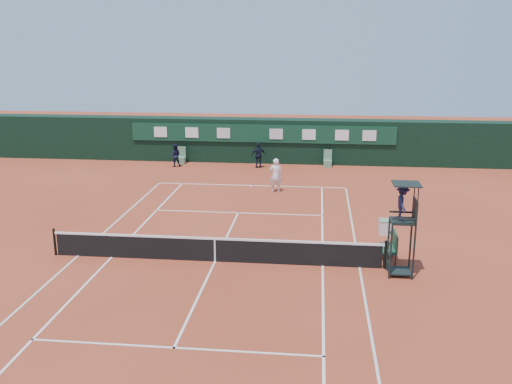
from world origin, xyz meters
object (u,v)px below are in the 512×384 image
umpire_chair (403,210)px  player_bench (391,245)px  tennis_net (215,249)px  player (276,175)px  cooler (386,227)px

umpire_chair → player_bench: bearing=94.9°
tennis_net → umpire_chair: umpire_chair is taller
umpire_chair → player: size_ratio=1.80×
player → cooler: bearing=123.7°
tennis_net → cooler: 7.94m
tennis_net → cooler: tennis_net is taller
player_bench → cooler: (0.13, 3.06, -0.27)m
umpire_chair → player_bench: 2.37m
umpire_chair → player_bench: umpire_chair is taller
tennis_net → umpire_chair: size_ratio=3.77×
tennis_net → player_bench: (6.73, 0.93, 0.09)m
umpire_chair → cooler: bearing=89.9°
tennis_net → umpire_chair: bearing=-4.4°
umpire_chair → tennis_net: bearing=175.6°
cooler → player: player is taller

